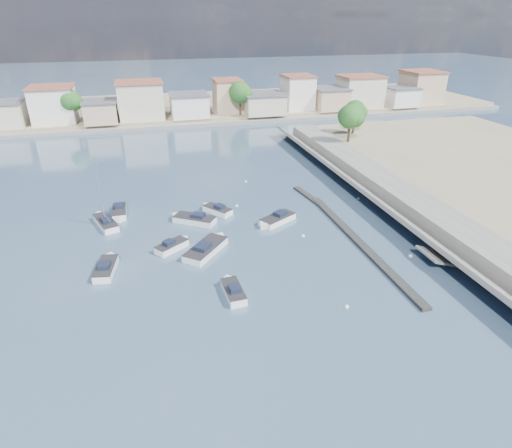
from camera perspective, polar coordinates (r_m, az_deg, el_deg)
The scene contains 17 objects.
ground at distance 73.80m, azimuth -2.21°, elevation 7.65°, with size 400.00×400.00×0.00m, color #2E475D.
seawall_walkway at distance 57.88m, azimuth 22.33°, elevation 1.22°, with size 5.00×90.00×1.80m, color slate.
breakwater at distance 52.06m, azimuth 12.05°, elevation -0.96°, with size 2.00×31.02×0.35m.
far_shore_land at distance 123.38m, azimuth -7.82°, elevation 15.32°, with size 160.00×40.00×1.40m, color gray.
far_shore_quay at distance 103.07m, azimuth -6.17°, elevation 13.12°, with size 160.00×2.50×0.80m, color slate.
far_town at distance 109.95m, azimuth -1.06°, elevation 16.48°, with size 113.01×12.80×8.35m.
shore_trees at distance 100.74m, azimuth -1.18°, elevation 16.33°, with size 74.56×38.32×7.92m.
motorboat_a at distance 40.11m, azimuth -3.11°, elevation -8.89°, with size 1.79×4.46×1.48m.
motorboat_b at distance 48.19m, azimuth -10.97°, elevation -2.89°, with size 3.94×3.43×1.48m.
motorboat_c at distance 53.98m, azimuth -8.43°, elevation 0.62°, with size 5.43×4.60×1.48m.
motorboat_d at distance 53.26m, azimuth 2.69°, elevation 0.53°, with size 5.18×4.13×1.48m.
motorboat_e at distance 46.00m, azimuth -19.30°, elevation -5.51°, with size 2.44×4.96×1.48m.
motorboat_f at distance 56.25m, azimuth -5.31°, elevation 1.89°, with size 3.71×4.19×1.48m.
motorboat_g at distance 58.01m, azimuth -17.74°, elevation 1.47°, with size 1.73×4.96×1.48m.
motorboat_h at distance 47.18m, azimuth -6.50°, elevation -3.22°, with size 5.59×5.97×1.48m.
sailboat at distance 55.82m, azimuth -19.48°, elevation 0.26°, with size 3.39×5.73×9.00m.
mooring_buoys at distance 53.51m, azimuth 7.23°, elevation 0.07°, with size 17.54×33.53×0.41m.
Camera 1 is at (-15.24, -28.31, 23.38)m, focal length 30.00 mm.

